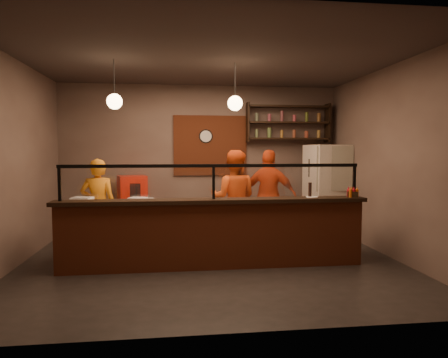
{
  "coord_description": "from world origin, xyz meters",
  "views": [
    {
      "loc": [
        -0.58,
        -6.24,
        1.78
      ],
      "look_at": [
        0.23,
        0.3,
        1.32
      ],
      "focal_mm": 32.0,
      "sensor_mm": 36.0,
      "label": 1
    }
  ],
  "objects": [
    {
      "name": "floor",
      "position": [
        0.0,
        0.0,
        0.0
      ],
      "size": [
        6.0,
        6.0,
        0.0
      ],
      "primitive_type": "plane",
      "color": "black",
      "rests_on": "ground"
    },
    {
      "name": "ceiling",
      "position": [
        0.0,
        0.0,
        3.2
      ],
      "size": [
        6.0,
        6.0,
        0.0
      ],
      "primitive_type": "plane",
      "rotation": [
        3.14,
        0.0,
        0.0
      ],
      "color": "#3B312E",
      "rests_on": "wall_back"
    },
    {
      "name": "wall_back",
      "position": [
        0.0,
        2.5,
        1.6
      ],
      "size": [
        6.0,
        0.0,
        6.0
      ],
      "primitive_type": "plane",
      "rotation": [
        1.57,
        0.0,
        0.0
      ],
      "color": "#6E5A50",
      "rests_on": "floor"
    },
    {
      "name": "wall_left",
      "position": [
        -3.0,
        0.0,
        1.6
      ],
      "size": [
        0.0,
        5.0,
        5.0
      ],
      "primitive_type": "plane",
      "rotation": [
        1.57,
        0.0,
        1.57
      ],
      "color": "#6E5A50",
      "rests_on": "floor"
    },
    {
      "name": "wall_right",
      "position": [
        3.0,
        0.0,
        1.6
      ],
      "size": [
        0.0,
        5.0,
        5.0
      ],
      "primitive_type": "plane",
      "rotation": [
        1.57,
        0.0,
        -1.57
      ],
      "color": "#6E5A50",
      "rests_on": "floor"
    },
    {
      "name": "wall_front",
      "position": [
        0.0,
        -2.5,
        1.6
      ],
      "size": [
        6.0,
        0.0,
        6.0
      ],
      "primitive_type": "plane",
      "rotation": [
        -1.57,
        0.0,
        0.0
      ],
      "color": "#6E5A50",
      "rests_on": "floor"
    },
    {
      "name": "brick_patch",
      "position": [
        0.2,
        2.47,
        1.9
      ],
      "size": [
        1.6,
        0.04,
        1.3
      ],
      "primitive_type": "cube",
      "color": "brown",
      "rests_on": "wall_back"
    },
    {
      "name": "service_counter",
      "position": [
        0.0,
        -0.3,
        0.5
      ],
      "size": [
        4.6,
        0.25,
        1.0
      ],
      "primitive_type": "cube",
      "color": "brown",
      "rests_on": "floor"
    },
    {
      "name": "counter_ledge",
      "position": [
        0.0,
        -0.3,
        1.03
      ],
      "size": [
        4.7,
        0.37,
        0.06
      ],
      "primitive_type": "cube",
      "color": "black",
      "rests_on": "service_counter"
    },
    {
      "name": "worktop_cabinet",
      "position": [
        0.0,
        0.2,
        0.42
      ],
      "size": [
        4.6,
        0.75,
        0.85
      ],
      "primitive_type": "cube",
      "color": "gray",
      "rests_on": "floor"
    },
    {
      "name": "worktop",
      "position": [
        0.0,
        0.2,
        0.88
      ],
      "size": [
        4.6,
        0.75,
        0.05
      ],
      "primitive_type": "cube",
      "color": "silver",
      "rests_on": "worktop_cabinet"
    },
    {
      "name": "sneeze_guard",
      "position": [
        0.0,
        -0.3,
        1.37
      ],
      "size": [
        4.5,
        0.05,
        0.52
      ],
      "color": "white",
      "rests_on": "counter_ledge"
    },
    {
      "name": "wall_shelving",
      "position": [
        1.9,
        2.32,
        2.4
      ],
      "size": [
        1.84,
        0.28,
        0.85
      ],
      "color": "black",
      "rests_on": "wall_back"
    },
    {
      "name": "wall_clock",
      "position": [
        0.1,
        2.46,
        2.1
      ],
      "size": [
        0.3,
        0.04,
        0.3
      ],
      "primitive_type": "cylinder",
      "rotation": [
        1.57,
        0.0,
        0.0
      ],
      "color": "black",
      "rests_on": "wall_back"
    },
    {
      "name": "pendant_left",
      "position": [
        -1.5,
        0.2,
        2.55
      ],
      "size": [
        0.24,
        0.24,
        0.77
      ],
      "color": "black",
      "rests_on": "ceiling"
    },
    {
      "name": "pendant_right",
      "position": [
        0.4,
        0.2,
        2.55
      ],
      "size": [
        0.24,
        0.24,
        0.77
      ],
      "color": "black",
      "rests_on": "ceiling"
    },
    {
      "name": "cook_left",
      "position": [
        -1.9,
        0.84,
        0.83
      ],
      "size": [
        0.6,
        0.4,
        1.65
      ],
      "primitive_type": "imported",
      "rotation": [
        0.0,
        0.0,
        3.14
      ],
      "color": "orange",
      "rests_on": "floor"
    },
    {
      "name": "cook_mid",
      "position": [
        0.51,
        1.09,
        0.9
      ],
      "size": [
        1.02,
        0.88,
        1.8
      ],
      "primitive_type": "imported",
      "rotation": [
        0.0,
        0.0,
        2.89
      ],
      "color": "#D94B14",
      "rests_on": "floor"
    },
    {
      "name": "cook_right",
      "position": [
        1.24,
        1.29,
        0.9
      ],
      "size": [
        1.15,
        0.85,
        1.81
      ],
      "primitive_type": "imported",
      "rotation": [
        0.0,
        0.0,
        2.71
      ],
      "color": "red",
      "rests_on": "floor"
    },
    {
      "name": "fridge",
      "position": [
        2.6,
        1.75,
        0.95
      ],
      "size": [
        0.89,
        0.85,
        1.91
      ],
      "primitive_type": "cube",
      "rotation": [
        0.0,
        0.0,
        0.14
      ],
      "color": "beige",
      "rests_on": "floor"
    },
    {
      "name": "red_cooler",
      "position": [
        -1.46,
        2.15,
        0.64
      ],
      "size": [
        0.66,
        0.63,
        1.27
      ],
      "primitive_type": "cube",
      "rotation": [
        0.0,
        0.0,
        0.27
      ],
      "color": "red",
      "rests_on": "floor"
    },
    {
      "name": "pizza_dough",
      "position": [
        1.12,
        0.13,
        0.91
      ],
      "size": [
        0.59,
        0.59,
        0.01
      ],
      "primitive_type": "cylinder",
      "rotation": [
        0.0,
        0.0,
        0.21
      ],
      "color": "beige",
      "rests_on": "worktop"
    },
    {
      "name": "prep_tub_a",
      "position": [
        -2.04,
        0.27,
        0.97
      ],
      "size": [
        0.35,
        0.3,
        0.15
      ],
      "primitive_type": "cube",
      "rotation": [
        0.0,
        0.0,
        -0.23
      ],
      "color": "white",
      "rests_on": "worktop"
    },
    {
      "name": "prep_tub_b",
      "position": [
        -1.17,
        0.29,
        0.97
      ],
      "size": [
        0.32,
        0.28,
        0.13
      ],
      "primitive_type": "cube",
      "rotation": [
        0.0,
        0.0,
        -0.33
      ],
      "color": "white",
      "rests_on": "worktop"
    },
    {
      "name": "prep_tub_c",
      "position": [
        -1.03,
        0.01,
        0.97
      ],
      "size": [
        0.33,
        0.29,
        0.14
      ],
      "primitive_type": "cube",
      "rotation": [
        0.0,
        0.0,
        0.26
      ],
      "color": "silver",
      "rests_on": "worktop"
    },
    {
      "name": "rolling_pin",
      "position": [
        -0.85,
        0.32,
        0.93
      ],
      "size": [
        0.4,
        0.08,
        0.07
      ],
      "primitive_type": "cylinder",
      "rotation": [
        0.0,
        1.57,
        -0.04
      ],
      "color": "yellow",
      "rests_on": "worktop"
    },
    {
      "name": "condiment_caddy",
      "position": [
        2.19,
        -0.33,
        1.1
      ],
      "size": [
        0.2,
        0.18,
        0.09
      ],
      "primitive_type": "cube",
      "rotation": [
        0.0,
        0.0,
        -0.42
      ],
      "color": "black",
      "rests_on": "counter_ledge"
    },
    {
      "name": "pepper_mill",
      "position": [
        1.51,
        -0.26,
        1.17
      ],
      "size": [
        0.05,
        0.05,
        0.23
      ],
      "primitive_type": "cylinder",
      "rotation": [
        0.0,
        0.0,
        0.05
      ],
      "color": "black",
      "rests_on": "counter_ledge"
    },
    {
      "name": "small_plate",
      "position": [
        1.54,
        -0.29,
        1.07
      ],
      "size": [
        0.24,
        0.24,
        0.01
      ],
      "primitive_type": "cylinder",
      "rotation": [
        0.0,
        0.0,
        0.42
      ],
      "color": "white",
      "rests_on": "counter_ledge"
    }
  ]
}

